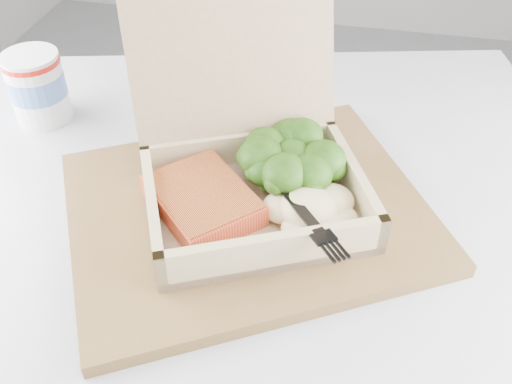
% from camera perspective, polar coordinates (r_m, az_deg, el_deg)
% --- Properties ---
extents(cafe_table, '(0.94, 0.94, 0.72)m').
position_cam_1_polar(cafe_table, '(0.73, 0.19, -14.66)').
color(cafe_table, black).
rests_on(cafe_table, floor).
extents(serving_tray, '(0.46, 0.43, 0.02)m').
position_cam_1_polar(serving_tray, '(0.60, -0.86, -1.84)').
color(serving_tray, brown).
rests_on(serving_tray, cafe_table).
extents(takeout_container, '(0.29, 0.29, 0.20)m').
position_cam_1_polar(takeout_container, '(0.58, -0.81, 3.84)').
color(takeout_container, tan).
rests_on(takeout_container, serving_tray).
extents(salmon_fillet, '(0.14, 0.14, 0.02)m').
position_cam_1_polar(salmon_fillet, '(0.57, -5.37, -0.83)').
color(salmon_fillet, '#D14B28').
rests_on(salmon_fillet, takeout_container).
extents(broccoli_pile, '(0.11, 0.11, 0.04)m').
position_cam_1_polar(broccoli_pile, '(0.60, 3.60, 2.97)').
color(broccoli_pile, '#386917').
rests_on(broccoli_pile, takeout_container).
extents(mashed_potatoes, '(0.09, 0.08, 0.03)m').
position_cam_1_polar(mashed_potatoes, '(0.56, 5.20, -1.59)').
color(mashed_potatoes, beige).
rests_on(mashed_potatoes, takeout_container).
extents(plastic_fork, '(0.10, 0.13, 0.02)m').
position_cam_1_polar(plastic_fork, '(0.56, 3.11, 0.12)').
color(plastic_fork, black).
rests_on(plastic_fork, mashed_potatoes).
extents(paper_cup, '(0.07, 0.07, 0.09)m').
position_cam_1_polar(paper_cup, '(0.78, -21.07, 9.95)').
color(paper_cup, silver).
rests_on(paper_cup, cafe_table).
extents(receipt, '(0.10, 0.15, 0.00)m').
position_cam_1_polar(receipt, '(0.75, 0.51, 7.34)').
color(receipt, white).
rests_on(receipt, cafe_table).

